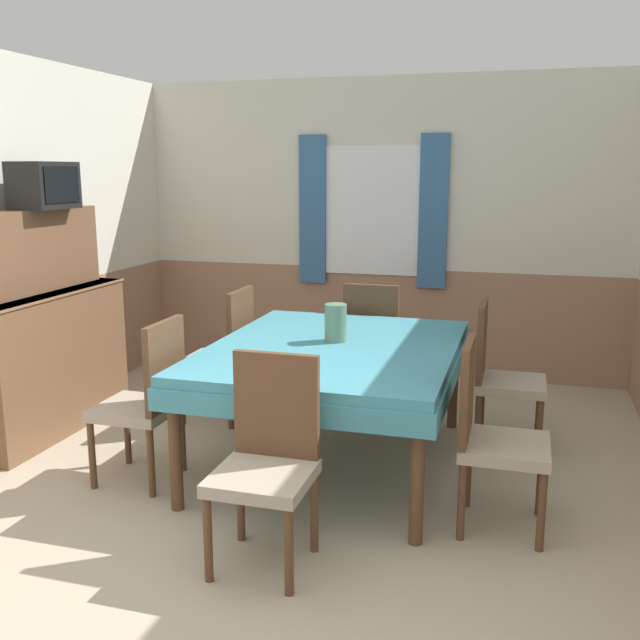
{
  "coord_description": "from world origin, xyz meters",
  "views": [
    {
      "loc": [
        1.28,
        -2.28,
        1.81
      ],
      "look_at": [
        0.09,
        1.8,
        0.92
      ],
      "focal_mm": 40.0,
      "sensor_mm": 36.0,
      "label": 1
    }
  ],
  "objects_px": {
    "chair_left_far": "(225,351)",
    "dining_table": "(334,361)",
    "chair_head_window": "(374,341)",
    "chair_left_near": "(147,397)",
    "sideboard": "(41,338)",
    "tv": "(44,185)",
    "chair_right_far": "(500,372)",
    "vase": "(336,323)",
    "chair_right_near": "(490,431)",
    "chair_head_near": "(268,455)"
  },
  "relations": [
    {
      "from": "chair_right_near",
      "to": "chair_left_near",
      "type": "distance_m",
      "value": 1.95
    },
    {
      "from": "dining_table",
      "to": "tv",
      "type": "distance_m",
      "value": 2.32
    },
    {
      "from": "sideboard",
      "to": "vase",
      "type": "bearing_deg",
      "value": 2.63
    },
    {
      "from": "chair_head_near",
      "to": "tv",
      "type": "bearing_deg",
      "value": -31.78
    },
    {
      "from": "chair_head_window",
      "to": "chair_left_near",
      "type": "height_order",
      "value": "same"
    },
    {
      "from": "chair_head_window",
      "to": "chair_right_near",
      "type": "xyz_separation_m",
      "value": [
        0.97,
        -1.74,
        0.0
      ]
    },
    {
      "from": "chair_left_far",
      "to": "chair_right_near",
      "type": "height_order",
      "value": "same"
    },
    {
      "from": "sideboard",
      "to": "chair_head_near",
      "type": "bearing_deg",
      "value": -29.15
    },
    {
      "from": "chair_left_far",
      "to": "dining_table",
      "type": "bearing_deg",
      "value": -120.02
    },
    {
      "from": "chair_head_window",
      "to": "chair_head_near",
      "type": "bearing_deg",
      "value": -90.0
    },
    {
      "from": "vase",
      "to": "chair_right_far",
      "type": "bearing_deg",
      "value": 25.15
    },
    {
      "from": "chair_head_window",
      "to": "chair_left_far",
      "type": "xyz_separation_m",
      "value": [
        -0.97,
        -0.61,
        0.0
      ]
    },
    {
      "from": "chair_left_near",
      "to": "vase",
      "type": "relative_size",
      "value": 4.16
    },
    {
      "from": "dining_table",
      "to": "chair_head_window",
      "type": "height_order",
      "value": "chair_head_window"
    },
    {
      "from": "chair_left_far",
      "to": "sideboard",
      "type": "relative_size",
      "value": 0.63
    },
    {
      "from": "chair_left_near",
      "to": "vase",
      "type": "height_order",
      "value": "vase"
    },
    {
      "from": "chair_left_near",
      "to": "sideboard",
      "type": "distance_m",
      "value": 1.28
    },
    {
      "from": "chair_right_far",
      "to": "chair_right_near",
      "type": "relative_size",
      "value": 1.0
    },
    {
      "from": "chair_left_far",
      "to": "chair_head_near",
      "type": "relative_size",
      "value": 1.0
    },
    {
      "from": "vase",
      "to": "chair_head_window",
      "type": "bearing_deg",
      "value": 89.06
    },
    {
      "from": "tv",
      "to": "chair_head_near",
      "type": "bearing_deg",
      "value": -31.78
    },
    {
      "from": "dining_table",
      "to": "chair_left_near",
      "type": "relative_size",
      "value": 1.94
    },
    {
      "from": "chair_right_near",
      "to": "chair_left_far",
      "type": "bearing_deg",
      "value": -120.02
    },
    {
      "from": "chair_right_far",
      "to": "chair_head_near",
      "type": "relative_size",
      "value": 1.0
    },
    {
      "from": "chair_head_near",
      "to": "sideboard",
      "type": "distance_m",
      "value": 2.42
    },
    {
      "from": "chair_right_far",
      "to": "chair_left_near",
      "type": "height_order",
      "value": "same"
    },
    {
      "from": "dining_table",
      "to": "vase",
      "type": "bearing_deg",
      "value": 100.28
    },
    {
      "from": "sideboard",
      "to": "vase",
      "type": "height_order",
      "value": "sideboard"
    },
    {
      "from": "chair_right_near",
      "to": "tv",
      "type": "relative_size",
      "value": 2.2
    },
    {
      "from": "vase",
      "to": "dining_table",
      "type": "bearing_deg",
      "value": -79.72
    },
    {
      "from": "sideboard",
      "to": "tv",
      "type": "relative_size",
      "value": 3.49
    },
    {
      "from": "chair_head_window",
      "to": "tv",
      "type": "bearing_deg",
      "value": -152.68
    },
    {
      "from": "chair_right_far",
      "to": "tv",
      "type": "height_order",
      "value": "tv"
    },
    {
      "from": "chair_right_near",
      "to": "sideboard",
      "type": "height_order",
      "value": "sideboard"
    },
    {
      "from": "chair_right_near",
      "to": "chair_left_near",
      "type": "bearing_deg",
      "value": -90.0
    },
    {
      "from": "chair_head_window",
      "to": "chair_left_far",
      "type": "height_order",
      "value": "same"
    },
    {
      "from": "chair_right_far",
      "to": "chair_left_far",
      "type": "relative_size",
      "value": 1.0
    },
    {
      "from": "chair_right_near",
      "to": "tv",
      "type": "xyz_separation_m",
      "value": [
        -3.04,
        0.67,
        1.19
      ]
    },
    {
      "from": "chair_head_window",
      "to": "sideboard",
      "type": "distance_m",
      "value": 2.42
    },
    {
      "from": "chair_right_near",
      "to": "tv",
      "type": "distance_m",
      "value": 3.34
    },
    {
      "from": "chair_right_far",
      "to": "sideboard",
      "type": "xyz_separation_m",
      "value": [
        -3.09,
        -0.56,
        0.15
      ]
    },
    {
      "from": "sideboard",
      "to": "chair_head_window",
      "type": "bearing_deg",
      "value": 29.1
    },
    {
      "from": "dining_table",
      "to": "chair_right_far",
      "type": "distance_m",
      "value": 1.13
    },
    {
      "from": "tv",
      "to": "chair_right_far",
      "type": "bearing_deg",
      "value": 8.53
    },
    {
      "from": "chair_left_far",
      "to": "chair_head_near",
      "type": "bearing_deg",
      "value": -150.74
    },
    {
      "from": "chair_right_far",
      "to": "chair_head_window",
      "type": "xyz_separation_m",
      "value": [
        -0.97,
        0.61,
        0.0
      ]
    },
    {
      "from": "chair_right_far",
      "to": "sideboard",
      "type": "height_order",
      "value": "sideboard"
    },
    {
      "from": "dining_table",
      "to": "vase",
      "type": "xyz_separation_m",
      "value": [
        -0.02,
        0.1,
        0.22
      ]
    },
    {
      "from": "chair_left_near",
      "to": "tv",
      "type": "height_order",
      "value": "tv"
    },
    {
      "from": "chair_left_near",
      "to": "chair_right_near",
      "type": "bearing_deg",
      "value": -90.0
    }
  ]
}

